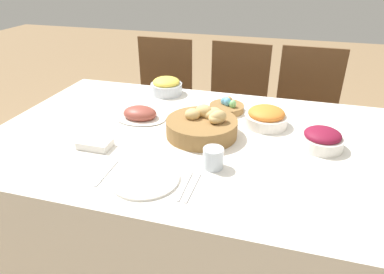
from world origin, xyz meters
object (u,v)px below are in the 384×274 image
(fork, at_px, (107,173))
(chair_far_center, at_px, (234,109))
(chair_far_left, at_px, (161,101))
(dinner_plate, at_px, (145,179))
(egg_basket, at_px, (227,107))
(beet_salad_bowl, at_px, (322,139))
(pineapple_bowl, at_px, (166,86))
(ham_platter, at_px, (140,115))
(spoon, at_px, (193,187))
(butter_dish, at_px, (95,144))
(knife, at_px, (185,186))
(drinking_cup, at_px, (213,158))
(carrot_bowl, at_px, (266,117))
(chair_far_right, at_px, (305,116))
(bread_basket, at_px, (203,125))

(fork, bearing_deg, chair_far_center, 77.54)
(chair_far_left, bearing_deg, dinner_plate, -70.56)
(egg_basket, bearing_deg, chair_far_left, 134.30)
(beet_salad_bowl, distance_m, fork, 0.89)
(pineapple_bowl, xyz_separation_m, dinner_plate, (0.22, -0.86, -0.04))
(egg_basket, relative_size, dinner_plate, 0.70)
(ham_platter, bearing_deg, spoon, -49.76)
(beet_salad_bowl, relative_size, butter_dish, 1.30)
(egg_basket, xyz_separation_m, spoon, (0.01, -0.70, -0.02))
(knife, xyz_separation_m, spoon, (0.03, 0.00, 0.00))
(chair_far_center, height_order, dinner_plate, chair_far_center)
(dinner_plate, xyz_separation_m, fork, (-0.15, 0.00, -0.00))
(beet_salad_bowl, bearing_deg, chair_far_center, 119.46)
(chair_far_left, distance_m, spoon, 1.49)
(fork, bearing_deg, drinking_cup, 20.99)
(carrot_bowl, relative_size, pineapple_bowl, 1.10)
(chair_far_right, distance_m, beet_salad_bowl, 0.95)
(chair_far_center, bearing_deg, bread_basket, -85.26)
(chair_far_left, height_order, pineapple_bowl, chair_far_left)
(chair_far_right, bearing_deg, chair_far_left, -178.56)
(chair_far_right, height_order, dinner_plate, chair_far_right)
(fork, bearing_deg, carrot_bowl, 46.38)
(dinner_plate, height_order, spoon, dinner_plate)
(pineapple_bowl, relative_size, butter_dish, 1.33)
(ham_platter, relative_size, fork, 1.46)
(dinner_plate, bearing_deg, carrot_bowl, 56.75)
(ham_platter, distance_m, fork, 0.49)
(chair_far_center, relative_size, dinner_plate, 3.74)
(dinner_plate, xyz_separation_m, spoon, (0.18, 0.00, -0.00))
(chair_far_right, relative_size, fork, 5.36)
(pineapple_bowl, bearing_deg, egg_basket, -21.91)
(bread_basket, xyz_separation_m, beet_salad_bowl, (0.51, 0.02, -0.01))
(chair_far_center, bearing_deg, chair_far_left, -175.31)
(butter_dish, bearing_deg, ham_platter, 78.09)
(pineapple_bowl, distance_m, drinking_cup, 0.83)
(egg_basket, xyz_separation_m, knife, (-0.02, -0.70, -0.02))
(ham_platter, height_order, beet_salad_bowl, beet_salad_bowl)
(egg_basket, bearing_deg, chair_far_right, 55.22)
(ham_platter, bearing_deg, bread_basket, -13.63)
(beet_salad_bowl, xyz_separation_m, drinking_cup, (-0.41, -0.27, -0.00))
(egg_basket, distance_m, spoon, 0.70)
(drinking_cup, bearing_deg, dinner_plate, -145.59)
(fork, distance_m, spoon, 0.34)
(ham_platter, xyz_separation_m, knife, (0.38, -0.48, -0.02))
(knife, height_order, butter_dish, butter_dish)
(knife, xyz_separation_m, butter_dish, (-0.45, 0.17, 0.01))
(pineapple_bowl, distance_m, butter_dish, 0.69)
(chair_far_center, relative_size, carrot_bowl, 4.69)
(pineapple_bowl, bearing_deg, butter_dish, -96.20)
(chair_far_left, relative_size, dinner_plate, 3.74)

